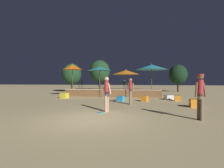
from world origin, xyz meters
TOP-DOWN VIEW (x-y plane):
  - ground_plane at (0.00, 0.00)m, footprint 120.00×120.00m
  - wooden_deck at (-1.09, 11.37)m, footprint 9.60×3.13m
  - patio_umbrella_0 at (-2.22, 9.78)m, footprint 2.38×2.38m
  - patio_umbrella_1 at (-5.19, 10.09)m, footprint 2.00×2.00m
  - patio_umbrella_2 at (2.79, 10.18)m, footprint 2.97×2.97m
  - patio_umbrella_3 at (0.37, 9.78)m, footprint 2.63×2.63m
  - cube_seat_0 at (4.15, 8.58)m, footprint 0.81×0.81m
  - cube_seat_1 at (5.12, 4.37)m, footprint 0.56×0.56m
  - cube_seat_2 at (4.69, 7.61)m, footprint 0.49×0.49m
  - cube_seat_3 at (2.15, 6.80)m, footprint 0.58×0.58m
  - cube_seat_4 at (0.30, 6.75)m, footprint 0.68×0.68m
  - cube_seat_5 at (-5.05, 7.94)m, footprint 0.72×0.72m
  - person_0 at (4.38, 0.71)m, footprint 0.51×0.30m
  - person_2 at (0.25, 1.88)m, footprint 0.57×0.29m
  - person_3 at (1.21, 4.94)m, footprint 0.49×0.30m
  - bistro_chair_0 at (-4.61, 11.08)m, footprint 0.48×0.48m
  - bistro_chair_1 at (0.04, 11.79)m, footprint 0.47×0.48m
  - bistro_chair_2 at (-2.79, 12.00)m, footprint 0.42×0.42m
  - frisbee_disc at (0.03, 1.50)m, footprint 0.27×0.27m
  - background_tree_0 at (6.90, 20.00)m, footprint 2.60×2.60m
  - background_tree_1 at (-5.33, 21.49)m, footprint 3.38×3.38m
  - background_tree_2 at (-8.25, 16.84)m, footprint 2.72×2.72m

SIDE VIEW (x-z plane):
  - ground_plane at x=0.00m, z-range 0.00..0.00m
  - frisbee_disc at x=0.03m, z-range 0.00..0.03m
  - cube_seat_0 at x=4.15m, z-range 0.00..0.39m
  - cube_seat_4 at x=0.30m, z-range 0.00..0.39m
  - cube_seat_3 at x=2.15m, z-range 0.00..0.44m
  - cube_seat_2 at x=4.69m, z-range 0.00..0.44m
  - cube_seat_1 at x=5.12m, z-range 0.00..0.49m
  - cube_seat_5 at x=-5.05m, z-range 0.00..0.49m
  - wooden_deck at x=-1.09m, z-range -0.04..0.74m
  - person_3 at x=1.21m, z-range 0.09..1.86m
  - person_2 at x=0.25m, z-range 0.09..1.89m
  - person_0 at x=4.38m, z-range 0.15..2.02m
  - bistro_chair_0 at x=-4.61m, z-range 0.87..1.77m
  - bistro_chair_1 at x=0.04m, z-range 0.87..1.77m
  - bistro_chair_2 at x=-2.79m, z-range 0.87..1.77m
  - patio_umbrella_3 at x=0.37m, z-range 1.06..3.75m
  - background_tree_0 at x=6.90m, z-range 0.54..4.50m
  - background_tree_2 at x=-8.25m, z-range 0.53..4.60m
  - patio_umbrella_0 at x=-2.22m, z-range 1.26..4.32m
  - patio_umbrella_2 at x=2.79m, z-range 1.28..4.51m
  - patio_umbrella_1 at x=-5.19m, z-range 1.33..4.70m
  - background_tree_1 at x=-5.33m, z-range 0.66..5.71m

